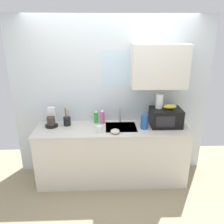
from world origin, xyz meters
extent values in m
cube|color=silver|center=(0.00, 0.35, 1.25)|extent=(3.07, 0.10, 2.50)
cube|color=silver|center=(0.68, 0.14, 1.79)|extent=(0.80, 0.32, 0.62)
cube|color=silver|center=(0.14, 0.31, 1.73)|extent=(0.56, 0.02, 0.55)
cube|color=silver|center=(0.00, 0.00, 0.43)|extent=(2.27, 0.60, 0.86)
cube|color=beige|center=(0.00, 0.00, 0.88)|extent=(2.30, 0.63, 0.03)
cube|color=#9EA0A5|center=(0.14, 0.02, 0.83)|extent=(0.46, 0.38, 0.14)
cylinder|color=#B2B5BA|center=(0.14, 0.24, 1.01)|extent=(0.03, 0.03, 0.23)
cube|color=black|center=(0.81, 0.05, 1.04)|extent=(0.46, 0.34, 0.27)
cube|color=black|center=(0.76, -0.12, 1.04)|extent=(0.28, 0.01, 0.17)
ellipsoid|color=gold|center=(0.86, 0.05, 1.20)|extent=(0.20, 0.11, 0.07)
cylinder|color=white|center=(0.71, 0.10, 1.28)|extent=(0.11, 0.11, 0.22)
cylinder|color=black|center=(-0.91, 0.08, 0.92)|extent=(0.19, 0.19, 0.03)
cylinder|color=#3F332D|center=(-0.91, 0.07, 1.00)|extent=(0.12, 0.12, 0.13)
cube|color=silver|center=(-0.91, 0.15, 1.05)|extent=(0.11, 0.09, 0.26)
cylinder|color=#E55999|center=(-0.14, 0.18, 1.00)|extent=(0.07, 0.07, 0.20)
cone|color=white|center=(-0.14, 0.18, 1.11)|extent=(0.05, 0.05, 0.04)
cylinder|color=green|center=(-0.24, 0.20, 0.99)|extent=(0.06, 0.06, 0.18)
cone|color=white|center=(-0.24, 0.20, 1.09)|extent=(0.05, 0.05, 0.04)
cylinder|color=#2659A5|center=(0.47, -0.05, 1.01)|extent=(0.10, 0.10, 0.22)
cylinder|color=white|center=(-0.18, -0.14, 0.95)|extent=(0.08, 0.08, 0.09)
cylinder|color=black|center=(-0.68, 0.12, 0.97)|extent=(0.11, 0.11, 0.13)
cylinder|color=olive|center=(-0.70, 0.12, 1.06)|extent=(0.02, 0.02, 0.24)
cylinder|color=olive|center=(-0.66, 0.13, 1.04)|extent=(0.02, 0.03, 0.20)
cylinder|color=olive|center=(-0.68, 0.10, 1.06)|extent=(0.02, 0.02, 0.25)
ellipsoid|color=beige|center=(0.04, -0.20, 0.93)|extent=(0.13, 0.13, 0.06)
camera|label=1|loc=(-0.12, -3.09, 2.28)|focal=36.22mm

